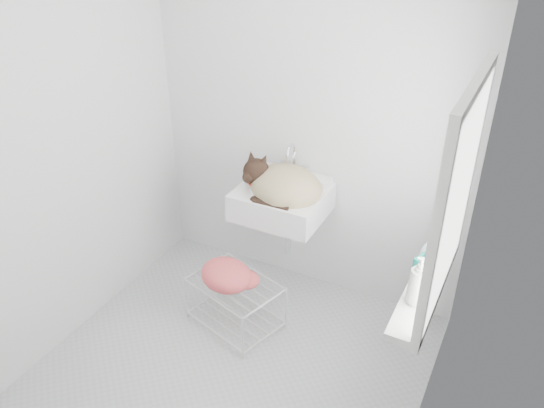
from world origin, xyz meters
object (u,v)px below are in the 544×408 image
at_px(sink, 282,190).
at_px(cat, 282,186).
at_px(wire_rack, 235,304).
at_px(bottle_b, 423,283).
at_px(bottle_c, 432,263).
at_px(bottle_a, 415,302).

xyz_separation_m(sink, cat, (0.01, -0.02, 0.04)).
bearing_deg(cat, sink, 133.12).
xyz_separation_m(sink, wire_rack, (-0.13, -0.42, -0.70)).
bearing_deg(bottle_b, sink, 152.72).
relative_size(wire_rack, bottle_c, 3.21).
xyz_separation_m(sink, bottle_b, (1.05, -0.54, 0.00)).
height_order(sink, wire_rack, sink).
distance_m(bottle_a, bottle_c, 0.35).
bearing_deg(wire_rack, bottle_c, 2.94).
relative_size(bottle_a, bottle_c, 1.28).
height_order(cat, wire_rack, cat).
bearing_deg(bottle_c, bottle_a, -90.00).
bearing_deg(wire_rack, cat, 70.31).
xyz_separation_m(cat, bottle_a, (1.04, -0.69, -0.04)).
relative_size(bottle_b, bottle_c, 1.26).
bearing_deg(bottle_b, bottle_c, 90.00).
xyz_separation_m(wire_rack, bottle_c, (1.19, 0.06, 0.70)).
relative_size(cat, wire_rack, 1.00).
relative_size(cat, bottle_a, 2.51).
bearing_deg(cat, wire_rack, -96.35).
relative_size(cat, bottle_c, 3.21).
distance_m(sink, bottle_c, 1.11).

